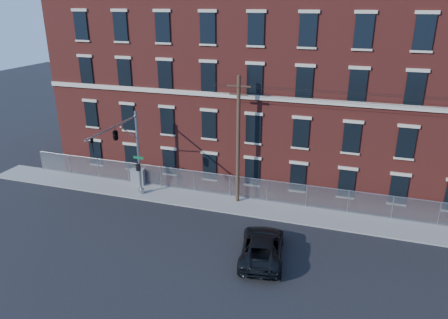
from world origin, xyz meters
The scene contains 8 objects.
ground centered at (0.00, 0.00, 0.00)m, with size 140.00×140.00×0.00m, color black.
sidewalk centered at (12.00, 5.00, 0.06)m, with size 65.00×3.00×0.12m, color gray.
mill_building centered at (12.00, 13.93, 8.15)m, with size 55.30×14.32×16.30m.
chain_link_fence centered at (12.00, 6.30, 1.06)m, with size 59.06×0.06×1.85m.
traffic_signal_mast centered at (-6.00, 2.18, 5.39)m, with size 0.90×6.75×7.00m.
utility_pole_near centered at (2.00, 5.60, 5.34)m, with size 1.80×0.28×10.00m.
pickup_truck centered at (5.63, -1.34, 0.77)m, with size 2.57×5.57×1.55m, color black.
utility_cabinet centered at (-7.13, 6.00, 0.83)m, with size 1.13×0.57×1.42m, color slate.
Camera 1 is at (10.29, -23.27, 15.02)m, focal length 33.42 mm.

